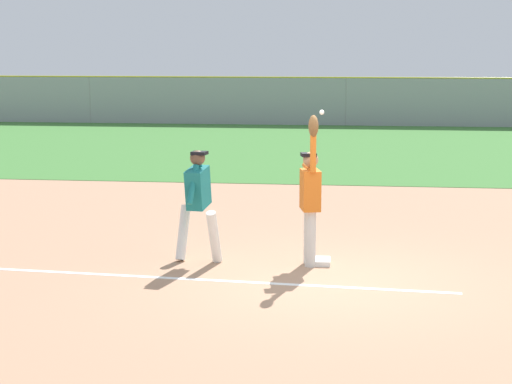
{
  "coord_description": "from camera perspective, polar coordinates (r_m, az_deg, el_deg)",
  "views": [
    {
      "loc": [
        0.33,
        -11.36,
        3.22
      ],
      "look_at": [
        -1.13,
        1.16,
        1.05
      ],
      "focal_mm": 58.49,
      "sensor_mm": 36.0,
      "label": 1
    }
  ],
  "objects": [
    {
      "name": "fielder",
      "position": [
        12.4,
        3.74,
        -0.0
      ],
      "size": [
        0.35,
        0.89,
        2.28
      ],
      "rotation": [
        0.0,
        0.0,
        3.35
      ],
      "color": "silver",
      "rests_on": "ground_plane"
    },
    {
      "name": "runner",
      "position": [
        12.63,
        -3.98,
        -0.4
      ],
      "size": [
        0.74,
        0.84,
        1.72
      ],
      "rotation": [
        0.0,
        0.0,
        -0.16
      ],
      "color": "white",
      "rests_on": "ground_plane"
    },
    {
      "name": "first_base",
      "position": [
        12.71,
        4.24,
        -4.75
      ],
      "size": [
        0.39,
        0.39,
        0.08
      ],
      "primitive_type": "cube",
      "rotation": [
        0.0,
        0.0,
        0.03
      ],
      "color": "white",
      "rests_on": "ground_plane"
    },
    {
      "name": "ground_plane",
      "position": [
        11.82,
        4.83,
        -6.08
      ],
      "size": [
        77.24,
        77.24,
        0.0
      ],
      "primitive_type": "plane",
      "color": "tan"
    },
    {
      "name": "parked_car_black",
      "position": [
        40.04,
        10.36,
        5.96
      ],
      "size": [
        4.59,
        2.51,
        1.25
      ],
      "rotation": [
        0.0,
        0.0,
        0.12
      ],
      "color": "black",
      "rests_on": "ground_plane"
    },
    {
      "name": "outfield_grass",
      "position": [
        27.84,
        5.95,
        3.08
      ],
      "size": [
        44.64,
        15.86,
        0.01
      ],
      "primitive_type": "cube",
      "color": "#3D7533",
      "rests_on": "ground_plane"
    },
    {
      "name": "chalk_foul_line",
      "position": [
        12.66,
        -14.42,
        -5.26
      ],
      "size": [
        11.98,
        0.98,
        0.01
      ],
      "primitive_type": "cube",
      "rotation": [
        0.0,
        0.0,
        -0.07
      ],
      "color": "white",
      "rests_on": "ground_plane"
    },
    {
      "name": "parked_car_red",
      "position": [
        40.56,
        3.47,
        6.15
      ],
      "size": [
        4.44,
        2.19,
        1.25
      ],
      "rotation": [
        0.0,
        0.0,
        -0.02
      ],
      "color": "#B21E1E",
      "rests_on": "ground_plane"
    },
    {
      "name": "parked_car_green",
      "position": [
        41.28,
        -4.18,
        6.2
      ],
      "size": [
        4.45,
        2.21,
        1.25
      ],
      "rotation": [
        0.0,
        0.0,
        0.03
      ],
      "color": "#1E6B33",
      "rests_on": "ground_plane"
    },
    {
      "name": "outfield_fence",
      "position": [
        35.65,
        6.16,
        6.19
      ],
      "size": [
        44.72,
        0.08,
        2.06
      ],
      "color": "#93999E",
      "rests_on": "ground_plane"
    },
    {
      "name": "baseball",
      "position": [
        12.56,
        4.53,
        5.46
      ],
      "size": [
        0.07,
        0.07,
        0.07
      ],
      "primitive_type": "sphere",
      "color": "white"
    }
  ]
}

